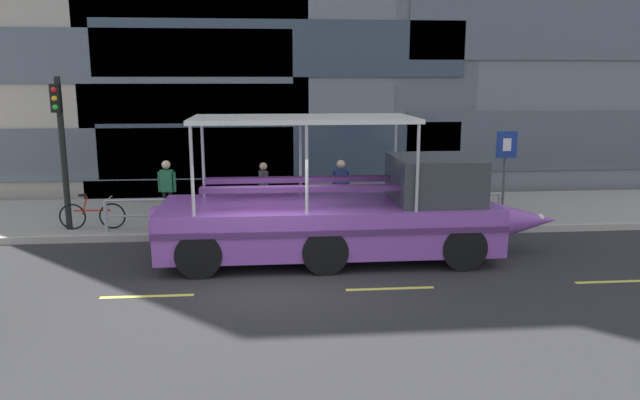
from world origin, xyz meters
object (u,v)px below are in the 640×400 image
(parking_sign, at_px, (506,159))
(pedestrian_near_bow, at_px, (422,185))
(pedestrian_mid_right, at_px, (264,184))
(pedestrian_near_stern, at_px, (167,185))
(duck_tour_boat, at_px, (351,214))
(leaned_bicycle, at_px, (92,215))
(pedestrian_mid_left, at_px, (341,184))
(traffic_light_pole, at_px, (61,138))

(parking_sign, xyz_separation_m, pedestrian_near_bow, (-2.40, 0.07, -0.73))
(pedestrian_near_bow, relative_size, pedestrian_mid_right, 1.02)
(pedestrian_near_bow, bearing_deg, pedestrian_near_stern, 178.53)
(parking_sign, height_order, pedestrian_near_bow, parking_sign)
(duck_tour_boat, xyz_separation_m, pedestrian_near_stern, (-4.73, 3.25, 0.19))
(pedestrian_mid_right, bearing_deg, pedestrian_near_stern, -170.39)
(leaned_bicycle, xyz_separation_m, pedestrian_mid_left, (6.76, 0.41, 0.67))
(traffic_light_pole, height_order, leaned_bicycle, traffic_light_pole)
(traffic_light_pole, distance_m, pedestrian_mid_right, 5.54)
(leaned_bicycle, bearing_deg, pedestrian_mid_left, 3.47)
(leaned_bicycle, height_order, pedestrian_near_stern, pedestrian_near_stern)
(traffic_light_pole, distance_m, pedestrian_near_bow, 9.87)
(pedestrian_mid_left, bearing_deg, duck_tour_boat, -92.41)
(pedestrian_near_stern, bearing_deg, leaned_bicycle, -161.28)
(parking_sign, height_order, pedestrian_mid_left, parking_sign)
(duck_tour_boat, bearing_deg, leaned_bicycle, 158.51)
(leaned_bicycle, bearing_deg, pedestrian_near_stern, 18.72)
(pedestrian_near_bow, xyz_separation_m, pedestrian_near_stern, (-7.21, 0.19, 0.08))
(traffic_light_pole, relative_size, leaned_bicycle, 2.31)
(pedestrian_near_bow, relative_size, pedestrian_mid_left, 0.93)
(pedestrian_mid_left, height_order, pedestrian_mid_right, pedestrian_mid_left)
(pedestrian_near_stern, bearing_deg, traffic_light_pole, -165.61)
(duck_tour_boat, height_order, pedestrian_mid_right, duck_tour_boat)
(pedestrian_mid_left, distance_m, pedestrian_mid_right, 2.28)
(traffic_light_pole, distance_m, parking_sign, 12.18)
(duck_tour_boat, relative_size, pedestrian_near_stern, 5.47)
(traffic_light_pole, height_order, pedestrian_mid_right, traffic_light_pole)
(pedestrian_near_bow, distance_m, pedestrian_mid_right, 4.57)
(pedestrian_near_bow, bearing_deg, pedestrian_mid_left, -178.81)
(parking_sign, relative_size, duck_tour_boat, 0.26)
(pedestrian_mid_right, distance_m, pedestrian_near_stern, 2.72)
(duck_tour_boat, relative_size, pedestrian_near_bow, 5.91)
(leaned_bicycle, bearing_deg, traffic_light_pole, -179.45)
(parking_sign, distance_m, leaned_bicycle, 11.60)
(parking_sign, bearing_deg, pedestrian_near_bow, 178.29)
(duck_tour_boat, xyz_separation_m, pedestrian_mid_left, (0.13, 3.02, 0.19))
(duck_tour_boat, bearing_deg, pedestrian_mid_left, 87.59)
(leaned_bicycle, bearing_deg, pedestrian_mid_right, 13.47)
(parking_sign, xyz_separation_m, pedestrian_near_stern, (-9.61, 0.26, -0.65))
(pedestrian_near_bow, bearing_deg, duck_tour_boat, -128.97)
(pedestrian_mid_right, bearing_deg, pedestrian_mid_left, -17.59)
(leaned_bicycle, xyz_separation_m, pedestrian_near_bow, (9.11, 0.46, 0.60))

